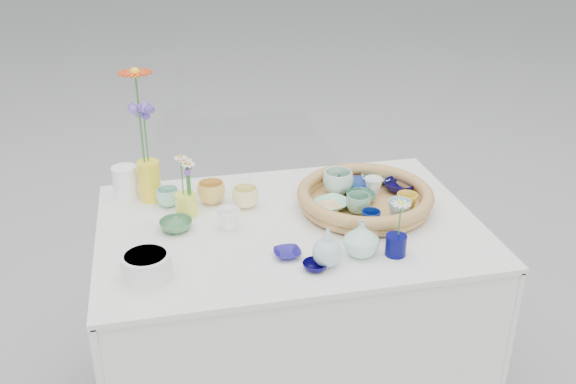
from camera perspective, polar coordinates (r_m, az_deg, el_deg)
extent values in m
imported|color=navy|center=(2.35, 6.09, 0.62)|extent=(0.15, 0.15, 0.03)
imported|color=#090637|center=(2.35, 9.84, 0.52)|extent=(0.15, 0.15, 0.03)
imported|color=gold|center=(2.20, 10.50, -0.93)|extent=(0.08, 0.08, 0.07)
imported|color=#40745E|center=(2.25, 6.48, -0.49)|extent=(0.12, 0.12, 0.03)
imported|color=#6EA584|center=(2.17, 6.26, -1.06)|extent=(0.10, 0.10, 0.07)
imported|color=#92E5C0|center=(2.20, 4.00, -1.11)|extent=(0.15, 0.15, 0.03)
imported|color=silver|center=(2.30, 4.46, 0.86)|extent=(0.12, 0.12, 0.09)
imported|color=white|center=(2.31, 7.59, 0.53)|extent=(0.07, 0.07, 0.06)
imported|color=#86CCEA|center=(2.41, 7.80, 1.21)|extent=(0.13, 0.13, 0.03)
imported|color=#05185C|center=(2.09, 7.36, -2.40)|extent=(0.07, 0.07, 0.06)
imported|color=#E8B570|center=(2.18, 3.57, -1.45)|extent=(0.11, 0.11, 0.02)
imported|color=#93BAB6|center=(2.14, 9.85, -1.65)|extent=(0.08, 0.08, 0.07)
imported|color=#4D9275|center=(2.32, 5.05, 0.72)|extent=(0.07, 0.07, 0.06)
imported|color=gold|center=(2.28, -6.84, -0.05)|extent=(0.13, 0.13, 0.08)
imported|color=#FAED93|center=(2.24, -3.80, -0.46)|extent=(0.10, 0.10, 0.07)
imported|color=#41794A|center=(2.13, -9.93, -2.93)|extent=(0.14, 0.14, 0.03)
imported|color=white|center=(2.11, -5.28, -2.39)|extent=(0.10, 0.10, 0.07)
imported|color=navy|center=(1.96, -0.06, -5.48)|extent=(0.08, 0.08, 0.02)
imported|color=#98D5BC|center=(2.29, -10.63, -0.45)|extent=(0.09, 0.09, 0.06)
imported|color=#07023A|center=(1.90, 2.42, -6.58)|extent=(0.09, 0.09, 0.02)
imported|color=#AEDFC7|center=(1.96, 6.55, -4.09)|extent=(0.12, 0.12, 0.11)
cylinder|color=#030449|center=(1.98, 9.56, -4.68)|extent=(0.07, 0.07, 0.07)
cylinder|color=yellow|center=(2.32, -12.20, 0.98)|extent=(0.09, 0.09, 0.15)
cylinder|color=#E7EE45|center=(2.20, -9.03, -1.13)|extent=(0.10, 0.10, 0.08)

